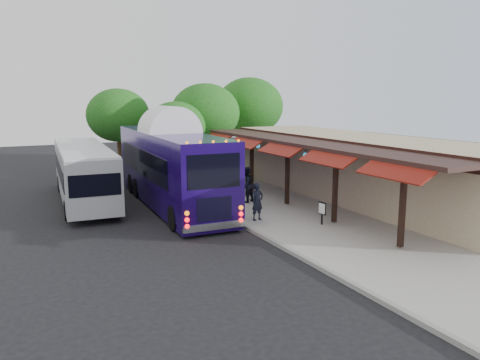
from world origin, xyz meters
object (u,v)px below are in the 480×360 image
coach_bus (170,163)px  sign_board (322,210)px  ped_c (224,178)px  city_bus (84,171)px  ped_b (246,185)px  ped_a (257,202)px  ped_d (185,165)px

coach_bus → sign_board: (4.59, -7.36, -1.42)m
coach_bus → ped_c: coach_bus is taller
ped_c → sign_board: bearing=59.3°
city_bus → ped_c: (7.48, -2.29, -0.58)m
city_bus → sign_board: city_bus is taller
sign_board → coach_bus: bearing=114.1°
ped_b → sign_board: 5.60m
city_bus → ped_a: city_bus is taller
coach_bus → city_bus: coach_bus is taller
city_bus → ped_b: (7.68, -4.82, -0.59)m
ped_b → ped_c: (-0.20, 2.53, 0.01)m
city_bus → ped_a: 10.58m
sign_board → ped_a: bearing=130.4°
ped_d → ped_b: bearing=84.2°
ped_b → ped_d: (-0.44, 8.45, -0.03)m
ped_a → sign_board: (2.20, -1.96, -0.18)m
ped_d → sign_board: 14.03m
coach_bus → ped_d: coach_bus is taller
ped_b → ped_d: size_ratio=1.03×
ped_a → ped_b: 3.76m
ped_a → ped_c: bearing=67.5°
ped_d → ped_c: bearing=83.5°
ped_a → ped_d: size_ratio=0.92×
sign_board → ped_c: bearing=90.4°
ped_d → ped_a: bearing=77.4°
ped_c → sign_board: ped_c is taller
ped_c → ped_d: bearing=-126.7°
coach_bus → ped_a: 6.03m
city_bus → ped_c: city_bus is taller
coach_bus → ped_d: 7.42m
coach_bus → ped_a: size_ratio=7.65×
city_bus → ped_d: size_ratio=6.17×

